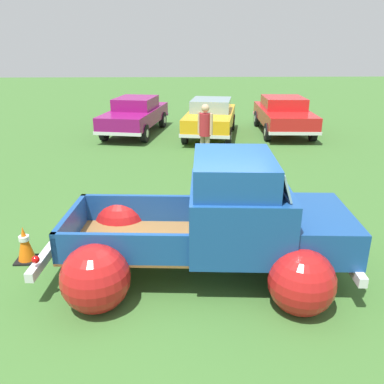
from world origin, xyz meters
name	(u,v)px	position (x,y,z in m)	size (l,w,h in m)	color
ground_plane	(196,271)	(0.00, 0.00, 0.00)	(80.00, 80.00, 0.00)	#3D6B2D
vintage_pickup_truck	(221,229)	(0.39, -0.02, 0.76)	(4.73, 2.99, 1.96)	black
show_car_0	(135,114)	(-1.98, 10.60, 0.78)	(2.61, 4.76, 1.43)	black
show_car_1	(211,116)	(1.02, 9.96, 0.78)	(2.50, 4.51, 1.43)	black
show_car_2	(283,114)	(4.03, 10.49, 0.78)	(2.12, 4.59, 1.43)	black
spectator_0	(205,130)	(0.54, 6.05, 1.04)	(0.48, 0.48, 1.81)	gray
lane_cone_0	(25,244)	(-2.83, 0.44, 0.31)	(0.36, 0.36, 0.63)	black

